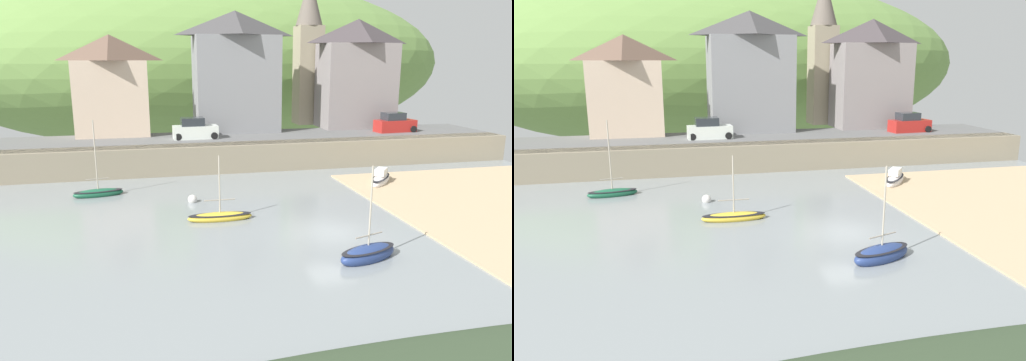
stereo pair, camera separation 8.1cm
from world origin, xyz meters
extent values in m
cube|color=gray|center=(0.00, 0.00, -0.03)|extent=(48.00, 40.00, 0.06)
cube|color=gray|center=(0.00, 17.00, 1.20)|extent=(48.00, 2.40, 2.40)
cube|color=#606060|center=(0.00, 20.70, 2.35)|extent=(48.00, 9.00, 0.10)
ellipsoid|color=#678E45|center=(-1.58, 55.20, 9.09)|extent=(80.00, 44.00, 25.98)
cube|color=beige|center=(-12.93, 25.20, 5.93)|extent=(6.77, 5.56, 7.07)
pyramid|color=brown|center=(-12.93, 25.20, 10.66)|extent=(7.07, 5.86, 2.39)
cube|color=gray|center=(-0.81, 25.20, 7.13)|extent=(8.27, 5.43, 9.47)
pyramid|color=#424041|center=(-0.81, 25.20, 13.05)|extent=(8.57, 5.73, 2.37)
cube|color=gray|center=(12.35, 25.20, 6.81)|extent=(7.77, 4.65, 8.82)
pyramid|color=#40383B|center=(12.35, 25.20, 12.45)|extent=(8.07, 4.95, 2.47)
cube|color=gray|center=(8.25, 29.20, 7.80)|extent=(2.80, 2.80, 10.79)
cone|color=#665B51|center=(8.25, 29.20, 15.87)|extent=(3.00, 3.00, 5.36)
ellipsoid|color=#1A573A|center=(-13.51, 10.98, 0.19)|extent=(3.60, 1.59, 0.67)
ellipsoid|color=black|center=(-13.51, 10.98, 0.37)|extent=(3.52, 1.55, 0.12)
cylinder|color=#B2A893|center=(-13.51, 10.98, 2.98)|extent=(0.09, 0.09, 4.92)
cylinder|color=gray|center=(-13.51, 10.98, 1.26)|extent=(1.56, 0.33, 0.07)
ellipsoid|color=navy|center=(0.29, -3.96, 0.27)|extent=(3.55, 2.21, 0.99)
ellipsoid|color=black|center=(0.29, -3.96, 0.54)|extent=(3.48, 2.16, 0.12)
cylinder|color=#B2A893|center=(0.29, -3.96, 2.72)|extent=(0.09, 0.09, 3.92)
cylinder|color=gray|center=(0.29, -3.96, 1.27)|extent=(1.65, 0.63, 0.07)
ellipsoid|color=silver|center=(7.90, 9.79, 0.27)|extent=(3.41, 3.83, 0.96)
ellipsoid|color=black|center=(7.90, 9.79, 0.53)|extent=(3.35, 3.75, 0.12)
cube|color=silver|center=(7.90, 9.79, 0.99)|extent=(1.49, 1.58, 0.49)
ellipsoid|color=gold|center=(-5.81, 3.69, 0.17)|extent=(3.96, 1.08, 0.62)
ellipsoid|color=black|center=(-5.81, 3.69, 0.34)|extent=(3.88, 1.06, 0.12)
cylinder|color=#B2A893|center=(-5.81, 3.69, 2.23)|extent=(0.09, 0.09, 3.51)
cylinder|color=gray|center=(-5.81, 3.69, 1.27)|extent=(1.89, 0.09, 0.07)
cube|color=silver|center=(-5.47, 20.70, 3.00)|extent=(4.15, 1.83, 1.20)
cube|color=#282D33|center=(-5.72, 20.70, 3.95)|extent=(2.15, 1.57, 0.80)
cylinder|color=black|center=(-3.82, 21.50, 2.72)|extent=(0.64, 0.22, 0.64)
cylinder|color=black|center=(-3.82, 19.90, 2.72)|extent=(0.64, 0.22, 0.64)
cylinder|color=black|center=(-7.12, 21.50, 2.72)|extent=(0.64, 0.22, 0.64)
cylinder|color=black|center=(-7.12, 19.90, 2.72)|extent=(0.64, 0.22, 0.64)
cube|color=#B0221E|center=(14.84, 20.70, 3.00)|extent=(4.23, 2.04, 1.20)
cube|color=#282D33|center=(14.59, 20.70, 3.95)|extent=(2.22, 1.67, 0.80)
cylinder|color=black|center=(16.49, 21.50, 2.72)|extent=(0.64, 0.22, 0.64)
cylinder|color=black|center=(16.49, 19.90, 2.72)|extent=(0.64, 0.22, 0.64)
cylinder|color=black|center=(13.19, 21.50, 2.72)|extent=(0.64, 0.22, 0.64)
cylinder|color=black|center=(13.19, 19.90, 2.72)|extent=(0.64, 0.22, 0.64)
sphere|color=silver|center=(-7.08, 7.93, 0.19)|extent=(0.64, 0.64, 0.64)
camera|label=1|loc=(-9.91, -24.25, 9.42)|focal=34.08mm
camera|label=2|loc=(-9.83, -24.26, 9.42)|focal=34.08mm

